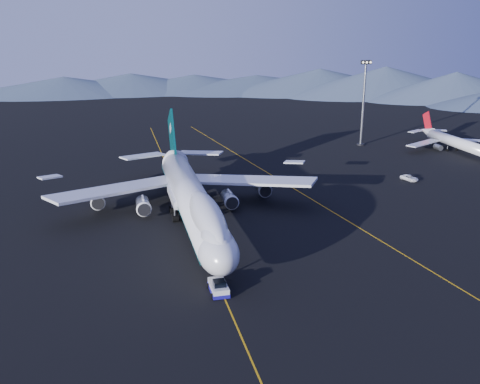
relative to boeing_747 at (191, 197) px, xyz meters
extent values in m
plane|color=black|center=(0.00, -0.03, -5.81)|extent=(500.00, 500.00, 0.00)
cube|color=orange|center=(0.00, -0.03, -5.80)|extent=(0.25, 220.00, 0.01)
cube|color=orange|center=(30.00, 9.97, -5.80)|extent=(28.08, 198.09, 0.01)
cone|color=#45566B|center=(-40.81, 231.40, 0.19)|extent=(100.00, 100.00, 12.00)
cone|color=#45566B|center=(36.76, 232.07, 0.19)|extent=(100.00, 100.00, 12.00)
cone|color=#45566B|center=(110.33, 207.46, 0.19)|extent=(100.00, 100.00, 12.00)
cone|color=#45566B|center=(171.87, 160.24, 0.19)|extent=(100.00, 100.00, 12.00)
cylinder|color=silver|center=(0.00, -0.03, -0.21)|extent=(6.50, 56.00, 6.50)
ellipsoid|color=silver|center=(0.00, -28.03, -0.21)|extent=(6.50, 10.40, 6.50)
ellipsoid|color=silver|center=(0.00, -18.53, 2.29)|extent=(5.13, 25.16, 5.85)
cube|color=black|center=(0.00, -30.03, 0.99)|extent=(3.60, 1.61, 1.29)
cone|color=silver|center=(0.00, 32.97, 0.59)|extent=(6.50, 12.00, 6.50)
cube|color=#043A3D|center=(0.00, 0.97, -1.11)|extent=(6.24, 60.00, 1.10)
cube|color=silver|center=(0.00, 5.47, -1.31)|extent=(7.50, 13.00, 1.60)
cube|color=silver|center=(-14.50, 11.47, -0.61)|extent=(30.62, 23.28, 2.83)
cube|color=silver|center=(14.50, 11.47, -0.61)|extent=(30.62, 23.28, 2.83)
cylinder|color=slate|center=(-9.50, 7.47, -3.41)|extent=(2.90, 5.50, 2.90)
cylinder|color=slate|center=(-19.00, 13.97, -3.41)|extent=(2.90, 5.50, 2.90)
cylinder|color=slate|center=(9.50, 7.47, -3.41)|extent=(2.90, 5.50, 2.90)
cylinder|color=slate|center=(19.00, 13.97, -3.41)|extent=(2.90, 5.50, 2.90)
cube|color=#043A3D|center=(0.00, 31.97, 5.59)|extent=(0.55, 14.11, 15.94)
cube|color=silver|center=(-7.50, 34.47, 0.99)|extent=(12.39, 9.47, 0.98)
cube|color=silver|center=(7.50, 34.47, 0.99)|extent=(12.39, 9.47, 0.98)
cylinder|color=black|center=(0.00, -26.53, -5.26)|extent=(0.90, 1.10, 1.10)
cube|color=silver|center=(-0.49, -30.32, -4.96)|extent=(2.51, 5.01, 1.25)
cube|color=navy|center=(-0.49, -30.32, -5.42)|extent=(2.62, 5.23, 0.57)
cube|color=black|center=(-0.49, -30.32, -4.05)|extent=(1.82, 1.82, 1.02)
cylinder|color=silver|center=(92.76, 44.33, -2.57)|extent=(3.42, 28.82, 3.42)
cone|color=silver|center=(92.76, 61.44, -2.21)|extent=(3.42, 6.30, 3.42)
cube|color=silver|center=(83.75, 48.84, -3.29)|extent=(15.13, 10.21, 0.32)
cube|color=silver|center=(101.77, 48.84, -3.29)|extent=(15.13, 10.21, 0.32)
cylinder|color=slate|center=(87.81, 46.58, -4.37)|extent=(1.71, 3.15, 1.71)
cylinder|color=slate|center=(97.72, 46.58, -4.37)|extent=(1.71, 3.15, 1.71)
cube|color=red|center=(92.76, 61.90, 1.21)|extent=(0.32, 6.14, 7.26)
imported|color=white|center=(61.04, 18.46, -5.12)|extent=(3.85, 5.48, 1.39)
cylinder|color=black|center=(67.61, 61.43, -5.60)|extent=(2.63, 2.63, 0.44)
cylinder|color=slate|center=(67.61, 61.43, 7.88)|extent=(0.77, 0.77, 27.38)
cube|color=black|center=(67.61, 61.43, 21.90)|extent=(3.51, 0.88, 1.31)
camera|label=1|loc=(-14.69, -103.48, 34.07)|focal=40.00mm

